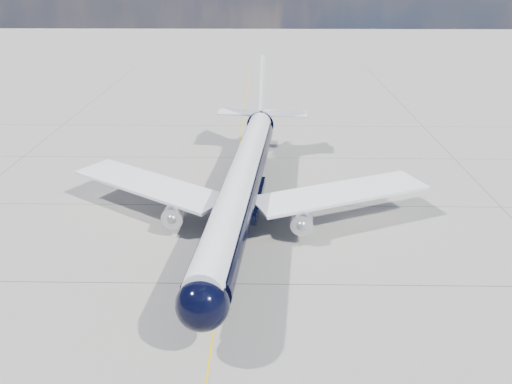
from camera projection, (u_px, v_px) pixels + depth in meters
ground at (234, 187)px, 60.19m from camera, size 320.00×320.00×0.00m
taxiway_centerline at (231, 205)px, 55.64m from camera, size 0.16×160.00×0.01m
main_airliner at (243, 180)px, 51.51m from camera, size 38.66×47.24×13.64m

